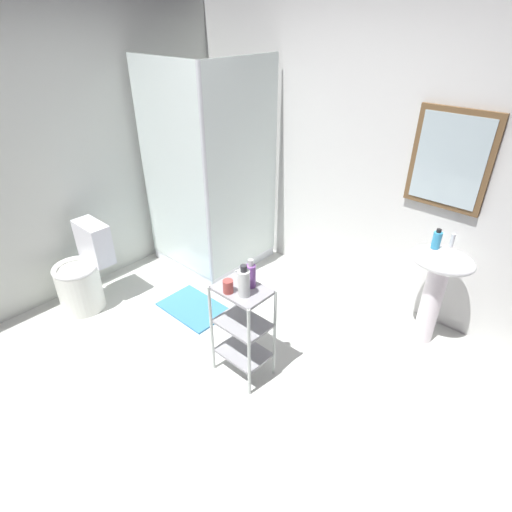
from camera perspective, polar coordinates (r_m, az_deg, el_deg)
The scene contains 13 objects.
ground_plane at distance 3.11m, azimuth -7.12°, elevation -17.38°, with size 4.20×4.20×0.02m, color silver.
wall_back at distance 3.68m, azimuth 14.22°, elevation 13.40°, with size 4.20×0.14×2.50m.
wall_left at distance 3.87m, azimuth -27.34°, elevation 11.75°, with size 0.10×4.20×2.50m, color silver.
shower_stall at distance 4.18m, azimuth -6.08°, elevation 4.62°, with size 0.92×0.92×2.00m.
pedestal_sink at distance 3.36m, azimuth 23.81°, elevation -2.92°, with size 0.46×0.37×0.81m.
sink_faucet at distance 3.33m, azimuth 25.55°, elevation 1.99°, with size 0.03×0.03×0.10m, color silver.
toilet at distance 3.90m, azimuth -22.82°, elevation -2.45°, with size 0.37×0.49×0.76m.
storage_cart at distance 2.88m, azimuth -1.85°, elevation -9.51°, with size 0.38×0.28×0.74m.
hand_soap_bottle at distance 3.25m, azimuth 23.75°, elevation 2.09°, with size 0.06×0.06×0.15m.
lotion_bottle_white at distance 2.58m, azimuth -1.69°, elevation -3.69°, with size 0.08×0.08×0.22m.
conditioner_bottle_purple at distance 2.67m, azimuth -0.72°, elevation -2.66°, with size 0.06×0.06×0.20m.
rinse_cup at distance 2.64m, azimuth -3.89°, elevation -4.22°, with size 0.07×0.07×0.09m, color #B24742.
bath_mat at distance 3.76m, azimuth -8.60°, elevation -7.10°, with size 0.60×0.40×0.02m, color teal.
Camera 1 is at (1.65, -1.28, 2.30)m, focal length 28.88 mm.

